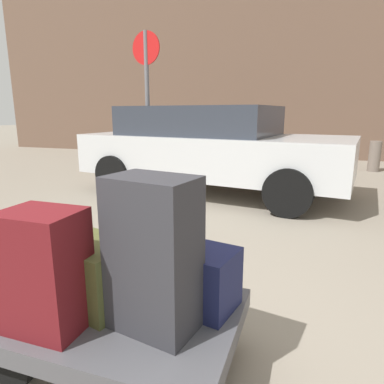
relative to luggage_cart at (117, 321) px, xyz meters
The scene contains 9 objects.
ground_plane 0.27m from the luggage_cart, ahead, with size 60.00×60.00×0.00m, color gray.
luggage_cart is the anchor object (origin of this frame).
suitcase_charcoal_stacked_top 0.50m from the luggage_cart, 13.93° to the right, with size 0.39×0.26×0.72m, color #2D2D33.
duffel_bag_olive_front_right 0.36m from the luggage_cart, 168.57° to the left, with size 0.67×0.34×0.33m, color #4C5128.
duffel_bag_navy_rear_right 0.42m from the luggage_cart, 31.55° to the left, with size 0.54×0.28×0.31m, color #191E47.
suitcase_maroon_front_left 0.47m from the luggage_cart, 134.01° to the right, with size 0.35×0.27×0.56m, color maroon.
parked_car 4.22m from the luggage_cart, 99.29° to the left, with size 4.52×2.41×1.42m.
bollard_kerb_near 7.70m from the luggage_cart, 72.57° to the left, with size 0.25×0.25×0.69m, color #72665B.
no_parking_sign 4.26m from the luggage_cart, 113.40° to the left, with size 0.50×0.10×2.54m.
Camera 1 is at (0.87, -1.36, 1.32)m, focal length 31.96 mm.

